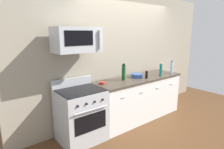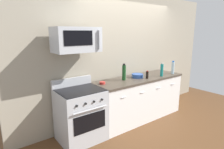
{
  "view_description": "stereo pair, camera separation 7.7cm",
  "coord_description": "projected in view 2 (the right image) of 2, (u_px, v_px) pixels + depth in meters",
  "views": [
    {
      "loc": [
        -2.9,
        -2.71,
        1.87
      ],
      "look_at": [
        -0.79,
        -0.05,
        1.1
      ],
      "focal_mm": 30.25,
      "sensor_mm": 36.0,
      "label": 1
    },
    {
      "loc": [
        -2.84,
        -2.76,
        1.87
      ],
      "look_at": [
        -0.79,
        -0.05,
        1.1
      ],
      "focal_mm": 30.25,
      "sensor_mm": 36.0,
      "label": 2
    }
  ],
  "objects": [
    {
      "name": "range_oven",
      "position": [
        81.0,
        114.0,
        3.28
      ],
      "size": [
        0.76,
        0.69,
        1.07
      ],
      "color": "#B7BABF",
      "rests_on": "ground_plane"
    },
    {
      "name": "counter_unit",
      "position": [
        139.0,
        98.0,
        4.13
      ],
      "size": [
        2.12,
        0.66,
        0.92
      ],
      "color": "white",
      "rests_on": "ground_plane"
    },
    {
      "name": "bottle_soy_sauce_dark",
      "position": [
        147.0,
        75.0,
        3.93
      ],
      "size": [
        0.05,
        0.05,
        0.17
      ],
      "color": "black",
      "rests_on": "countertop_slab"
    },
    {
      "name": "ground_plane",
      "position": [
        139.0,
        117.0,
        4.23
      ],
      "size": [
        6.25,
        6.25,
        0.0
      ],
      "primitive_type": "plane",
      "color": "brown"
    },
    {
      "name": "microwave",
      "position": [
        76.0,
        40.0,
        3.04
      ],
      "size": [
        0.74,
        0.44,
        0.4
      ],
      "color": "#B7BABF"
    },
    {
      "name": "back_wall",
      "position": [
        128.0,
        56.0,
        4.25
      ],
      "size": [
        5.21,
        0.1,
        2.7
      ],
      "primitive_type": "cube",
      "color": "#9E937F",
      "rests_on": "ground_plane"
    },
    {
      "name": "bottle_sparkling_teal",
      "position": [
        162.0,
        70.0,
        4.13
      ],
      "size": [
        0.07,
        0.07,
        0.3
      ],
      "color": "#197F7A",
      "rests_on": "countertop_slab"
    },
    {
      "name": "bottle_wine_green",
      "position": [
        124.0,
        72.0,
        3.79
      ],
      "size": [
        0.08,
        0.08,
        0.34
      ],
      "color": "#19471E",
      "rests_on": "countertop_slab"
    },
    {
      "name": "bowl_blue_mixing",
      "position": [
        137.0,
        76.0,
        4.03
      ],
      "size": [
        0.24,
        0.24,
        0.08
      ],
      "color": "#2D519E",
      "rests_on": "countertop_slab"
    },
    {
      "name": "bowl_red_small",
      "position": [
        102.0,
        83.0,
        3.53
      ],
      "size": [
        0.11,
        0.11,
        0.04
      ],
      "color": "#B72D28",
      "rests_on": "countertop_slab"
    },
    {
      "name": "bottle_water_clear",
      "position": [
        173.0,
        68.0,
        4.36
      ],
      "size": [
        0.07,
        0.07,
        0.3
      ],
      "color": "silver",
      "rests_on": "countertop_slab"
    }
  ]
}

